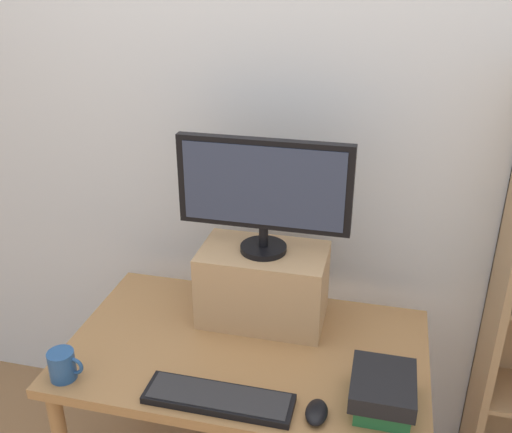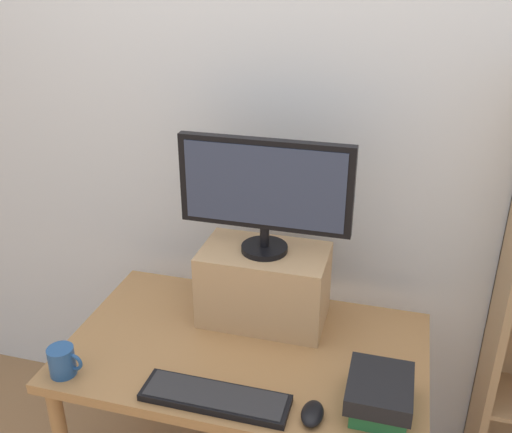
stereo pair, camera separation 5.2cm
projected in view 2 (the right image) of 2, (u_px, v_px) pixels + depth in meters
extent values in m
cube|color=silver|center=(285.00, 140.00, 2.16)|extent=(7.00, 0.08, 2.60)
cube|color=#9E7042|center=(246.00, 351.00, 1.93)|extent=(1.20, 0.72, 0.04)
cylinder|color=#9E7042|center=(146.00, 354.00, 2.49)|extent=(0.05, 0.05, 0.70)
cylinder|color=#9E7042|center=(404.00, 402.00, 2.23)|extent=(0.05, 0.05, 0.70)
cube|color=tan|center=(503.00, 303.00, 2.00)|extent=(0.03, 0.28, 1.66)
cube|color=tan|center=(264.00, 285.00, 2.02)|extent=(0.44, 0.26, 0.27)
cylinder|color=black|center=(264.00, 248.00, 1.96)|extent=(0.16, 0.16, 0.02)
cylinder|color=black|center=(265.00, 236.00, 1.94)|extent=(0.03, 0.03, 0.07)
cube|color=black|center=(265.00, 185.00, 1.86)|extent=(0.58, 0.04, 0.31)
cube|color=#2D3851|center=(263.00, 187.00, 1.84)|extent=(0.54, 0.00, 0.27)
cube|color=black|center=(215.00, 398.00, 1.69)|extent=(0.45, 0.13, 0.02)
cube|color=#28282B|center=(215.00, 395.00, 1.68)|extent=(0.42, 0.11, 0.00)
ellipsoid|color=black|center=(312.00, 414.00, 1.62)|extent=(0.06, 0.10, 0.04)
cube|color=#236B38|center=(380.00, 400.00, 1.66)|extent=(0.16, 0.21, 0.05)
cube|color=black|center=(380.00, 388.00, 1.62)|extent=(0.18, 0.22, 0.05)
cylinder|color=#234C84|center=(62.00, 361.00, 1.78)|extent=(0.08, 0.08, 0.10)
torus|color=#234C84|center=(73.00, 362.00, 1.77)|extent=(0.06, 0.01, 0.06)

